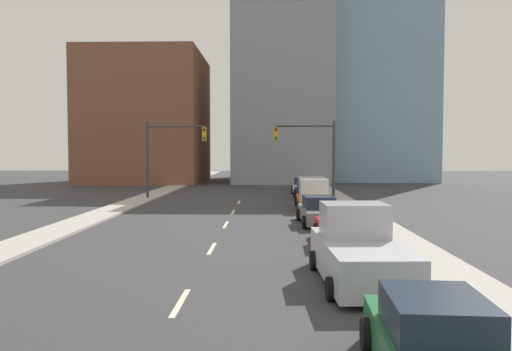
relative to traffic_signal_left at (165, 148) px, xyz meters
name	(u,v)px	position (x,y,z in m)	size (l,w,h in m)	color
sidewalk_left	(160,192)	(-1.73, 6.17, -4.05)	(2.11, 93.44, 0.13)	#ADA89E
sidewalk_right	(329,192)	(13.95, 6.17, -4.05)	(2.11, 93.44, 0.13)	#ADA89E
lane_stripe_at_13m	(180,302)	(6.11, -27.42, -4.11)	(0.16, 2.40, 0.01)	beige
lane_stripe_at_20m	(212,248)	(6.11, -20.34, -4.11)	(0.16, 2.40, 0.01)	beige
lane_stripe_at_27m	(226,225)	(6.11, -13.89, -4.11)	(0.16, 2.40, 0.01)	beige
lane_stripe_at_32m	(233,212)	(6.11, -8.46, -4.11)	(0.16, 2.40, 0.01)	beige
lane_stripe_at_38m	(239,202)	(6.11, -2.27, -4.11)	(0.16, 2.40, 0.01)	beige
building_brick_left	(148,119)	(-6.90, 22.93, 3.84)	(14.00, 16.00, 15.90)	brown
building_office_center	(281,91)	(9.99, 26.93, 7.81)	(12.00, 20.00, 23.83)	gray
building_glass_right	(372,63)	(22.93, 30.93, 12.13)	(13.00, 20.00, 32.47)	#7A9EB7
traffic_signal_left	(165,148)	(0.00, 0.00, 0.00)	(4.92, 0.35, 6.27)	#38383D
traffic_signal_right	(316,148)	(12.17, 0.00, 0.00)	(4.92, 0.35, 6.27)	#38383D
sedan_green	(436,345)	(11.10, -31.86, -3.42)	(2.24, 4.50, 1.51)	#1E6033
pickup_truck_silver	(359,252)	(11.02, -25.30, -3.20)	(2.63, 5.51, 2.27)	#B2B2BC
sedan_red	(341,228)	(11.35, -19.35, -3.42)	(2.12, 4.51, 1.52)	red
sedan_gray	(318,211)	(11.01, -13.57, -3.43)	(2.16, 4.79, 1.50)	slate
box_truck_orange	(313,194)	(11.33, -6.51, -3.12)	(2.37, 6.18, 2.09)	orange
sedan_navy	(307,191)	(11.49, 0.60, -3.48)	(2.07, 4.33, 1.38)	#141E47
sedan_white	(302,186)	(11.50, 6.32, -3.47)	(2.20, 4.30, 1.40)	silver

